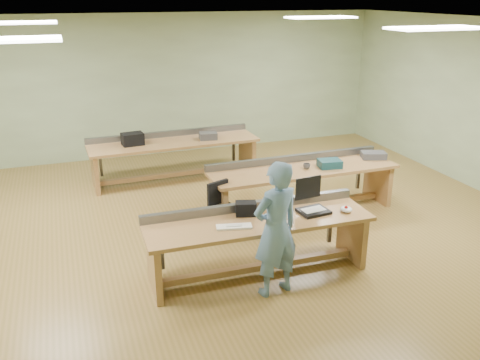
# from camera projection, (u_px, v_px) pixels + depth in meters

# --- Properties ---
(floor) EXTENTS (10.00, 10.00, 0.00)m
(floor) POSITION_uv_depth(u_px,v_px,m) (212.00, 225.00, 7.85)
(floor) COLOR olive
(floor) RESTS_ON ground
(ceiling) EXTENTS (10.00, 10.00, 0.00)m
(ceiling) POSITION_uv_depth(u_px,v_px,m) (208.00, 23.00, 6.81)
(ceiling) COLOR silver
(ceiling) RESTS_ON wall_back
(wall_back) EXTENTS (10.00, 0.04, 3.00)m
(wall_back) POSITION_uv_depth(u_px,v_px,m) (157.00, 86.00, 10.86)
(wall_back) COLOR #9CB287
(wall_back) RESTS_ON floor
(wall_front) EXTENTS (10.00, 0.04, 3.00)m
(wall_front) POSITION_uv_depth(u_px,v_px,m) (361.00, 261.00, 3.79)
(wall_front) COLOR #9CB287
(wall_front) RESTS_ON floor
(fluor_panels) EXTENTS (6.20, 3.50, 0.03)m
(fluor_panels) POSITION_uv_depth(u_px,v_px,m) (208.00, 25.00, 6.82)
(fluor_panels) COLOR white
(fluor_panels) RESTS_ON ceiling
(workbench_front) EXTENTS (2.86, 0.82, 0.86)m
(workbench_front) POSITION_uv_depth(u_px,v_px,m) (258.00, 233.00, 6.35)
(workbench_front) COLOR #A16C44
(workbench_front) RESTS_ON floor
(workbench_mid) EXTENTS (3.08, 0.85, 0.86)m
(workbench_mid) POSITION_uv_depth(u_px,v_px,m) (302.00, 178.00, 8.20)
(workbench_mid) COLOR #A16C44
(workbench_mid) RESTS_ON floor
(workbench_back) EXTENTS (3.20, 0.94, 0.86)m
(workbench_back) POSITION_uv_depth(u_px,v_px,m) (174.00, 150.00, 9.64)
(workbench_back) COLOR #A16C44
(workbench_back) RESTS_ON floor
(person) EXTENTS (0.67, 0.52, 1.65)m
(person) POSITION_uv_depth(u_px,v_px,m) (276.00, 230.00, 5.83)
(person) COLOR slate
(person) RESTS_ON floor
(laptop_base) EXTENTS (0.40, 0.34, 0.04)m
(laptop_base) POSITION_uv_depth(u_px,v_px,m) (313.00, 211.00, 6.46)
(laptop_base) COLOR black
(laptop_base) RESTS_ON workbench_front
(laptop_screen) EXTENTS (0.37, 0.06, 0.29)m
(laptop_screen) POSITION_uv_depth(u_px,v_px,m) (308.00, 188.00, 6.49)
(laptop_screen) COLOR black
(laptop_screen) RESTS_ON laptop_base
(keyboard) EXTENTS (0.44, 0.23, 0.02)m
(keyboard) POSITION_uv_depth(u_px,v_px,m) (234.00, 227.00, 6.05)
(keyboard) COLOR silver
(keyboard) RESTS_ON workbench_front
(trackball_mouse) EXTENTS (0.17, 0.19, 0.07)m
(trackball_mouse) POSITION_uv_depth(u_px,v_px,m) (346.00, 209.00, 6.48)
(trackball_mouse) COLOR white
(trackball_mouse) RESTS_ON workbench_front
(camera_bag) EXTENTS (0.29, 0.23, 0.17)m
(camera_bag) POSITION_uv_depth(u_px,v_px,m) (246.00, 209.00, 6.37)
(camera_bag) COLOR black
(camera_bag) RESTS_ON workbench_front
(task_chair) EXTENTS (0.57, 0.57, 0.81)m
(task_chair) POSITION_uv_depth(u_px,v_px,m) (224.00, 217.00, 7.43)
(task_chair) COLOR black
(task_chair) RESTS_ON floor
(parts_bin_teal) EXTENTS (0.39, 0.31, 0.12)m
(parts_bin_teal) POSITION_uv_depth(u_px,v_px,m) (330.00, 164.00, 8.12)
(parts_bin_teal) COLOR #13383E
(parts_bin_teal) RESTS_ON workbench_mid
(parts_bin_grey) EXTENTS (0.46, 0.37, 0.11)m
(parts_bin_grey) POSITION_uv_depth(u_px,v_px,m) (373.00, 155.00, 8.56)
(parts_bin_grey) COLOR #3A393C
(parts_bin_grey) RESTS_ON workbench_mid
(mug) EXTENTS (0.12, 0.12, 0.09)m
(mug) POSITION_uv_depth(u_px,v_px,m) (307.00, 166.00, 8.05)
(mug) COLOR #3A393C
(mug) RESTS_ON workbench_mid
(drinks_can) EXTENTS (0.08, 0.08, 0.12)m
(drinks_can) POSITION_uv_depth(u_px,v_px,m) (283.00, 169.00, 7.87)
(drinks_can) COLOR silver
(drinks_can) RESTS_ON workbench_mid
(storage_box_back) EXTENTS (0.41, 0.31, 0.22)m
(storage_box_back) POSITION_uv_depth(u_px,v_px,m) (133.00, 139.00, 9.30)
(storage_box_back) COLOR black
(storage_box_back) RESTS_ON workbench_back
(tray_back) EXTENTS (0.36, 0.28, 0.13)m
(tray_back) POSITION_uv_depth(u_px,v_px,m) (208.00, 136.00, 9.67)
(tray_back) COLOR #3A393C
(tray_back) RESTS_ON workbench_back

